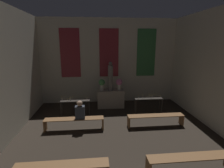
# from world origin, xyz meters

# --- Properties ---
(wall_back) EXTENTS (7.66, 0.16, 4.60)m
(wall_back) POSITION_xyz_m (0.00, 9.87, 2.33)
(wall_back) COLOR beige
(wall_back) RESTS_ON ground_plane
(altar) EXTENTS (1.37, 0.65, 0.91)m
(altar) POSITION_xyz_m (0.00, 8.89, 0.46)
(altar) COLOR gray
(altar) RESTS_ON ground_plane
(statue) EXTENTS (0.26, 0.26, 1.47)m
(statue) POSITION_xyz_m (0.00, 8.89, 1.61)
(statue) COLOR slate
(statue) RESTS_ON altar
(flower_vase_left) EXTENTS (0.33, 0.33, 0.59)m
(flower_vase_left) POSITION_xyz_m (-0.44, 8.89, 1.29)
(flower_vase_left) COLOR beige
(flower_vase_left) RESTS_ON altar
(flower_vase_right) EXTENTS (0.33, 0.33, 0.59)m
(flower_vase_right) POSITION_xyz_m (0.44, 8.89, 1.29)
(flower_vase_right) COLOR beige
(flower_vase_right) RESTS_ON altar
(candle_rack_left) EXTENTS (1.31, 0.37, 0.95)m
(candle_rack_left) POSITION_xyz_m (-1.72, 7.88, 0.65)
(candle_rack_left) COLOR #332D28
(candle_rack_left) RESTS_ON ground_plane
(candle_rack_right) EXTENTS (1.31, 0.37, 0.95)m
(candle_rack_right) POSITION_xyz_m (1.71, 7.88, 0.65)
(candle_rack_right) COLOR #332D28
(candle_rack_right) RESTS_ON ground_plane
(pew_second_right) EXTENTS (2.27, 0.36, 0.46)m
(pew_second_right) POSITION_xyz_m (1.62, 3.91, 0.34)
(pew_second_right) COLOR brown
(pew_second_right) RESTS_ON ground_plane
(pew_back_left) EXTENTS (2.27, 0.36, 0.46)m
(pew_back_left) POSITION_xyz_m (-1.62, 6.54, 0.34)
(pew_back_left) COLOR brown
(pew_back_left) RESTS_ON ground_plane
(pew_back_right) EXTENTS (2.27, 0.36, 0.46)m
(pew_back_right) POSITION_xyz_m (1.62, 6.54, 0.34)
(pew_back_right) COLOR brown
(pew_back_right) RESTS_ON ground_plane
(person_seated) EXTENTS (0.36, 0.24, 0.71)m
(person_seated) POSITION_xyz_m (-1.38, 6.54, 0.78)
(person_seated) COLOR #383D47
(person_seated) RESTS_ON pew_back_left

